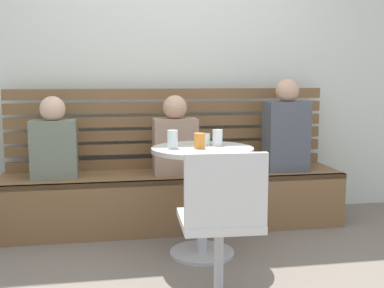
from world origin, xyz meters
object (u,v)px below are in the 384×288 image
(cafe_table, at_px, (202,180))
(cup_tumbler_orange, at_px, (199,141))
(white_chair, at_px, (221,225))
(person_child_left, at_px, (54,142))
(cup_water_clear, at_px, (217,138))
(person_adult, at_px, (286,130))
(booth_bench, at_px, (174,200))
(cup_glass_short, at_px, (204,139))
(person_child_middle, at_px, (175,140))
(cup_glass_tall, at_px, (173,139))

(cafe_table, bearing_deg, cup_tumbler_orange, -128.48)
(white_chair, relative_size, person_child_left, 1.37)
(cup_water_clear, bearing_deg, person_adult, 37.66)
(booth_bench, distance_m, cup_water_clear, 0.84)
(cup_glass_short, distance_m, cup_tumbler_orange, 0.16)
(cafe_table, bearing_deg, cup_water_clear, 29.36)
(booth_bench, distance_m, cup_tumbler_orange, 0.89)
(person_child_middle, bearing_deg, cup_glass_short, -75.44)
(cafe_table, bearing_deg, person_child_left, 147.83)
(person_adult, relative_size, cup_glass_short, 9.34)
(cafe_table, bearing_deg, person_child_middle, 98.82)
(person_adult, height_order, person_child_left, person_adult)
(white_chair, height_order, cup_tumbler_orange, white_chair)
(booth_bench, distance_m, person_adult, 1.07)
(cup_tumbler_orange, bearing_deg, person_child_middle, 96.05)
(person_child_middle, bearing_deg, person_child_left, 178.42)
(cup_glass_tall, height_order, cup_water_clear, cup_glass_tall)
(person_child_left, xyz_separation_m, cup_glass_tall, (0.82, -0.65, 0.09))
(person_adult, relative_size, cup_glass_tall, 6.22)
(cafe_table, bearing_deg, cup_glass_tall, -178.32)
(cafe_table, distance_m, white_chair, 0.82)
(person_child_middle, distance_m, cup_tumbler_orange, 0.66)
(person_child_middle, distance_m, cup_water_clear, 0.59)
(cup_glass_short, bearing_deg, cafe_table, -108.23)
(booth_bench, bearing_deg, person_child_middle, -73.40)
(booth_bench, relative_size, person_child_left, 4.35)
(person_child_middle, xyz_separation_m, cup_glass_short, (0.13, -0.51, 0.07))
(cup_glass_short, bearing_deg, person_adult, 32.45)
(booth_bench, relative_size, cafe_table, 3.65)
(cup_glass_tall, bearing_deg, person_adult, 31.02)
(person_adult, height_order, cup_tumbler_orange, person_adult)
(person_adult, bearing_deg, cup_glass_tall, -148.98)
(cup_glass_short, bearing_deg, white_chair, -96.18)
(booth_bench, distance_m, white_chair, 1.48)
(white_chair, xyz_separation_m, cup_glass_short, (0.10, 0.92, 0.32))
(booth_bench, bearing_deg, person_child_left, -179.95)
(cafe_table, bearing_deg, person_adult, 36.56)
(booth_bench, height_order, cup_glass_tall, cup_glass_tall)
(cup_tumbler_orange, bearing_deg, white_chair, -92.73)
(person_child_left, height_order, cup_glass_short, person_child_left)
(person_adult, height_order, cup_glass_tall, person_adult)
(person_child_left, distance_m, cup_tumbler_orange, 1.20)
(white_chair, bearing_deg, person_adult, 58.17)
(person_adult, xyz_separation_m, person_child_left, (-1.84, 0.03, -0.06))
(person_child_middle, height_order, cup_glass_tall, person_child_middle)
(person_child_left, xyz_separation_m, cup_glass_short, (1.05, -0.53, 0.07))
(white_chair, distance_m, person_child_left, 1.76)
(booth_bench, xyz_separation_m, white_chair, (0.04, -1.46, 0.24))
(person_child_middle, xyz_separation_m, cup_water_clear, (0.21, -0.55, 0.08))
(person_adult, bearing_deg, cup_glass_short, -147.55)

